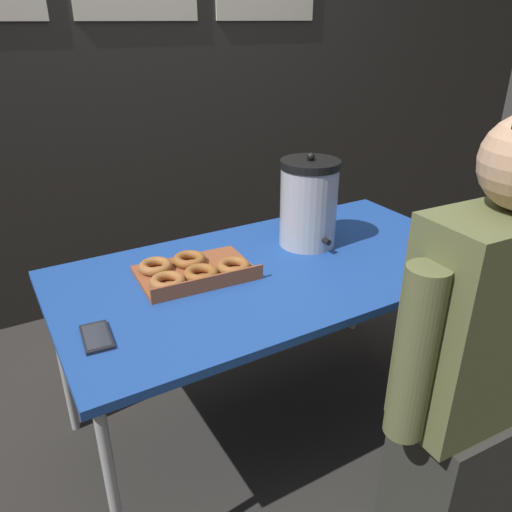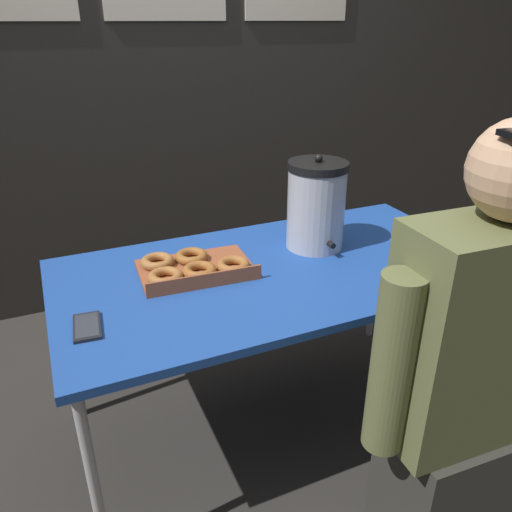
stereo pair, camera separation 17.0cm
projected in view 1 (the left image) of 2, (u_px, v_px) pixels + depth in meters
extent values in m
plane|color=#2D2B28|center=(273.00, 417.00, 2.07)|extent=(12.00, 12.00, 0.00)
cube|color=#282623|center=(138.00, 39.00, 2.50)|extent=(6.00, 0.10, 2.81)
cube|color=#1E479E|center=(276.00, 270.00, 1.77)|extent=(1.53, 0.80, 0.03)
cylinder|color=#ADADB2|center=(115.00, 502.00, 1.32)|extent=(0.03, 0.03, 0.68)
cylinder|color=#ADADB2|center=(475.00, 342.00, 1.98)|extent=(0.03, 0.03, 0.68)
cylinder|color=#ADADB2|center=(62.00, 360.00, 1.88)|extent=(0.03, 0.03, 0.68)
cylinder|color=#ADADB2|center=(358.00, 272.00, 2.53)|extent=(0.03, 0.03, 0.68)
cube|color=brown|center=(196.00, 272.00, 1.71)|extent=(0.40, 0.29, 0.02)
cube|color=brown|center=(209.00, 281.00, 1.60)|extent=(0.39, 0.03, 0.04)
torus|color=#A36633|center=(168.00, 281.00, 1.60)|extent=(0.15, 0.15, 0.03)
torus|color=#995C29|center=(201.00, 273.00, 1.65)|extent=(0.13, 0.13, 0.03)
torus|color=#9F612E|center=(234.00, 266.00, 1.70)|extent=(0.16, 0.16, 0.03)
torus|color=#A56734|center=(155.00, 266.00, 1.70)|extent=(0.13, 0.13, 0.03)
torus|color=#9A5D2A|center=(189.00, 259.00, 1.75)|extent=(0.14, 0.14, 0.03)
cylinder|color=#B7B7BC|center=(308.00, 207.00, 1.88)|extent=(0.22, 0.22, 0.30)
cylinder|color=black|center=(310.00, 164.00, 1.81)|extent=(0.22, 0.22, 0.03)
sphere|color=black|center=(311.00, 157.00, 1.80)|extent=(0.03, 0.03, 0.03)
cylinder|color=black|center=(325.00, 241.00, 1.84)|extent=(0.02, 0.05, 0.02)
cube|color=black|center=(97.00, 337.00, 1.37)|extent=(0.09, 0.15, 0.01)
cube|color=#2D333D|center=(96.00, 335.00, 1.36)|extent=(0.07, 0.13, 0.00)
cube|color=#33332D|center=(457.00, 469.00, 1.53)|extent=(0.38, 0.27, 0.50)
cube|color=#60663D|center=(493.00, 318.00, 1.29)|extent=(0.47, 0.23, 0.60)
cylinder|color=#60663D|center=(415.00, 356.00, 1.20)|extent=(0.10, 0.10, 0.48)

